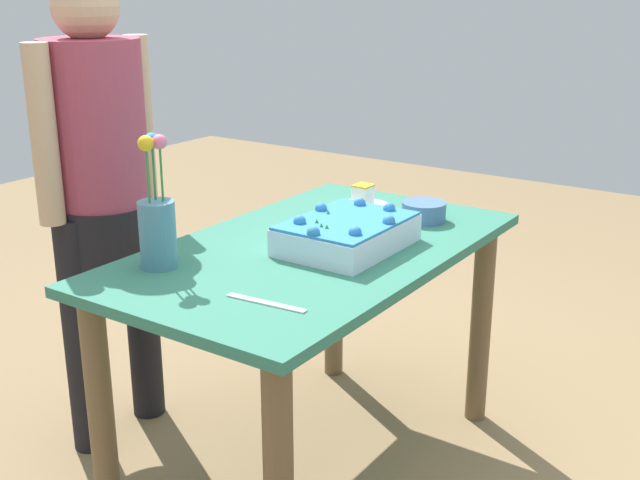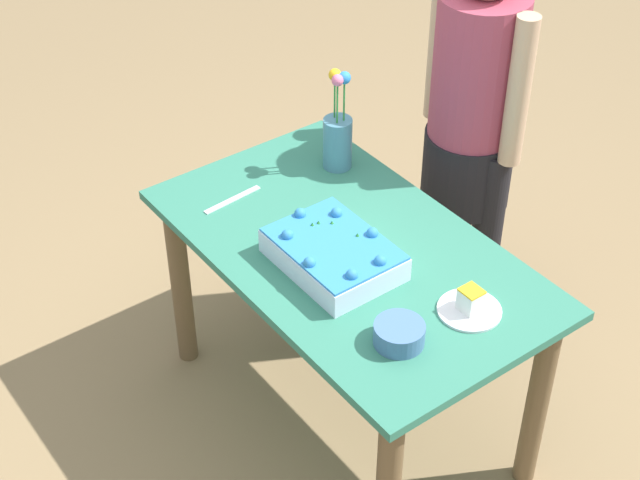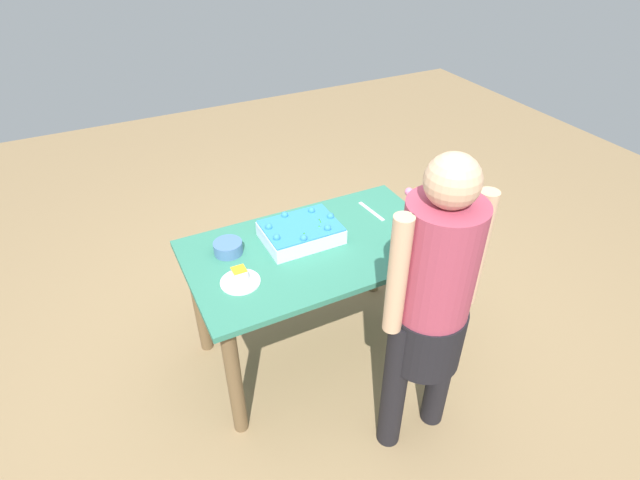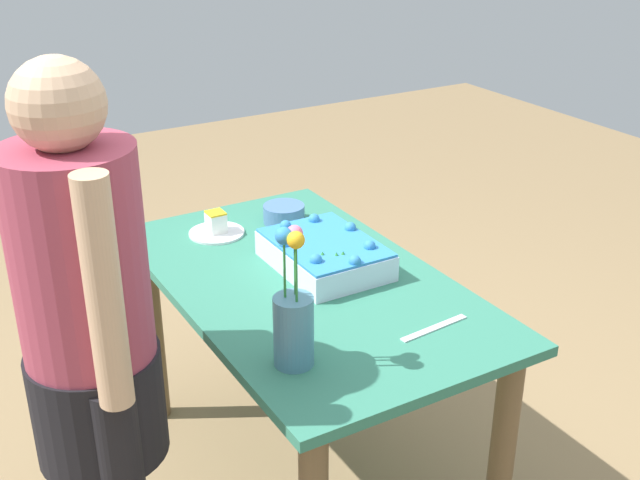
% 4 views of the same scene
% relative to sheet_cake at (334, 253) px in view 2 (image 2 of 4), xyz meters
% --- Properties ---
extents(ground_plane, '(8.00, 8.00, 0.00)m').
position_rel_sheet_cake_xyz_m(ground_plane, '(0.04, -0.09, -0.78)').
color(ground_plane, '#8E724D').
extents(dining_table, '(1.28, 0.74, 0.73)m').
position_rel_sheet_cake_xyz_m(dining_table, '(0.04, -0.09, -0.18)').
color(dining_table, '#31775F').
rests_on(dining_table, ground_plane).
extents(sheet_cake, '(0.38, 0.28, 0.11)m').
position_rel_sheet_cake_xyz_m(sheet_cake, '(0.00, 0.00, 0.00)').
color(sheet_cake, white).
rests_on(sheet_cake, dining_table).
extents(serving_plate_with_slice, '(0.18, 0.18, 0.08)m').
position_rel_sheet_cake_xyz_m(serving_plate_with_slice, '(-0.39, -0.18, -0.02)').
color(serving_plate_with_slice, white).
rests_on(serving_plate_with_slice, dining_table).
extents(cake_knife, '(0.04, 0.22, 0.00)m').
position_rel_sheet_cake_xyz_m(cake_knife, '(0.46, 0.06, -0.04)').
color(cake_knife, silver).
rests_on(cake_knife, dining_table).
extents(flower_vase, '(0.10, 0.10, 0.36)m').
position_rel_sheet_cake_xyz_m(flower_vase, '(0.41, -0.33, 0.07)').
color(flower_vase, teal).
rests_on(flower_vase, dining_table).
extents(fruit_bowl, '(0.14, 0.14, 0.06)m').
position_rel_sheet_cake_xyz_m(fruit_bowl, '(-0.36, 0.06, -0.01)').
color(fruit_bowl, '#476E9E').
rests_on(fruit_bowl, dining_table).
extents(person_standing, '(0.45, 0.31, 1.49)m').
position_rel_sheet_cake_xyz_m(person_standing, '(0.22, -0.76, 0.08)').
color(person_standing, black).
rests_on(person_standing, ground_plane).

